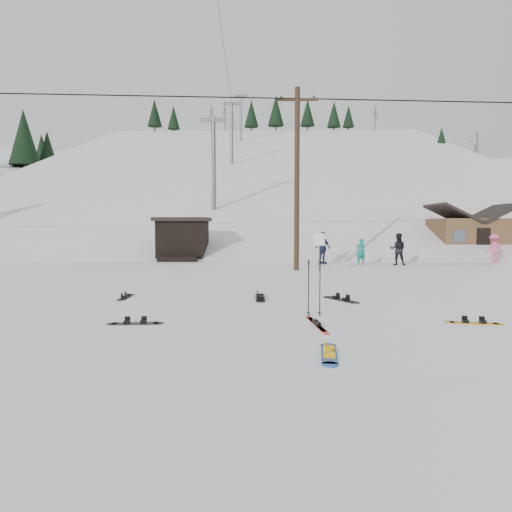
{
  "coord_description": "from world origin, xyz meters",
  "views": [
    {
      "loc": [
        0.53,
        -8.86,
        2.3
      ],
      "look_at": [
        0.21,
        4.03,
        1.4
      ],
      "focal_mm": 32.0,
      "sensor_mm": 36.0,
      "label": 1
    }
  ],
  "objects_px": {
    "cabin": "(470,236)",
    "utility_pole": "(297,176)",
    "hero_skis": "(317,324)"
  },
  "relations": [
    {
      "from": "utility_pole",
      "to": "hero_skis",
      "type": "xyz_separation_m",
      "value": [
        -0.34,
        -12.56,
        -4.65
      ]
    },
    {
      "from": "cabin",
      "to": "utility_pole",
      "type": "bearing_deg",
      "value": -142.44
    },
    {
      "from": "utility_pole",
      "to": "hero_skis",
      "type": "bearing_deg",
      "value": -91.53
    },
    {
      "from": "hero_skis",
      "to": "utility_pole",
      "type": "bearing_deg",
      "value": 81.02
    },
    {
      "from": "utility_pole",
      "to": "cabin",
      "type": "bearing_deg",
      "value": 37.56
    },
    {
      "from": "utility_pole",
      "to": "hero_skis",
      "type": "relative_size",
      "value": 4.79
    },
    {
      "from": "utility_pole",
      "to": "cabin",
      "type": "distance_m",
      "value": 16.71
    },
    {
      "from": "cabin",
      "to": "hero_skis",
      "type": "height_order",
      "value": "cabin"
    },
    {
      "from": "utility_pole",
      "to": "cabin",
      "type": "xyz_separation_m",
      "value": [
        13.0,
        10.0,
        -3.2
      ]
    },
    {
      "from": "utility_pole",
      "to": "hero_skis",
      "type": "height_order",
      "value": "utility_pole"
    }
  ]
}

